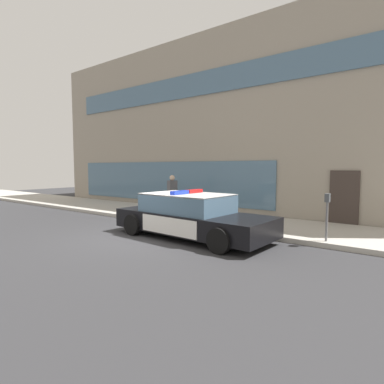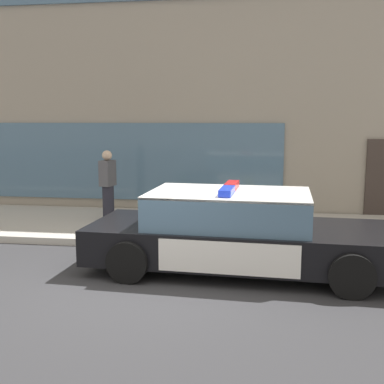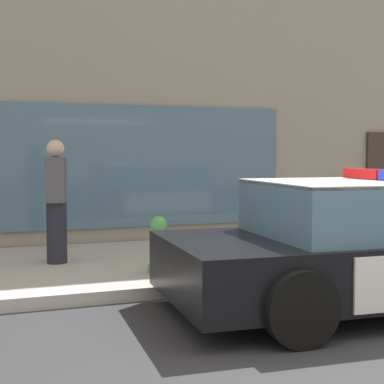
{
  "view_description": "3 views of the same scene",
  "coord_description": "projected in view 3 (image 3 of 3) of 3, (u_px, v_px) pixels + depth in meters",
  "views": [
    {
      "loc": [
        7.23,
        -6.77,
        2.21
      ],
      "look_at": [
        0.35,
        2.45,
        1.29
      ],
      "focal_mm": 28.81,
      "sensor_mm": 36.0,
      "label": 1
    },
    {
      "loc": [
        1.78,
        -7.0,
        2.6
      ],
      "look_at": [
        0.42,
        2.48,
        1.12
      ],
      "focal_mm": 44.03,
      "sensor_mm": 36.0,
      "label": 2
    },
    {
      "loc": [
        -2.83,
        -4.23,
        1.67
      ],
      "look_at": [
        -0.51,
        2.12,
        1.22
      ],
      "focal_mm": 54.2,
      "sensor_mm": 36.0,
      "label": 3
    }
  ],
  "objects": [
    {
      "name": "pedestrian_on_sidewalk",
      "position": [
        56.0,
        201.0,
        7.99
      ],
      "size": [
        0.34,
        0.45,
        1.71
      ],
      "rotation": [
        0.0,
        0.0,
        6.06
      ],
      "color": "#23232D",
      "rests_on": "sidewalk"
    },
    {
      "name": "storefront_building",
      "position": [
        40.0,
        39.0,
        13.35
      ],
      "size": [
        21.55,
        8.38,
        8.61
      ],
      "color": "gray",
      "rests_on": "ground"
    },
    {
      "name": "sidewalk",
      "position": [
        186.0,
        261.0,
        8.57
      ],
      "size": [
        48.0,
        3.49,
        0.15
      ],
      "primitive_type": "cube",
      "color": "#B2ADA3",
      "rests_on": "ground"
    },
    {
      "name": "ground",
      "position": [
        330.0,
        345.0,
        5.04
      ],
      "size": [
        48.0,
        48.0,
        0.0
      ],
      "primitive_type": "plane",
      "color": "#303033"
    },
    {
      "name": "fire_hydrant",
      "position": [
        159.0,
        245.0,
        7.39
      ],
      "size": [
        0.34,
        0.39,
        0.73
      ],
      "color": "#4C994C",
      "rests_on": "sidewalk"
    }
  ]
}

